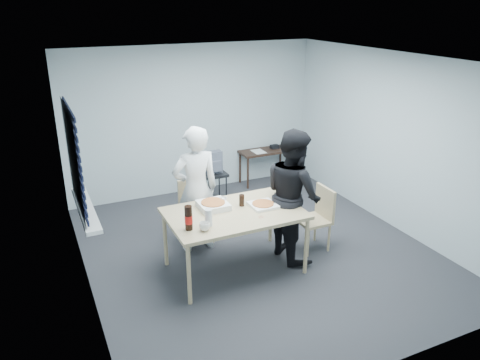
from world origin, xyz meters
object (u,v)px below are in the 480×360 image
dining_table (234,216)px  chair_right (318,214)px  stool (214,179)px  mug_a (205,227)px  soda_bottle (189,218)px  chair_far (195,206)px  person_black (293,195)px  person_white (196,190)px  side_table (265,154)px  mug_b (223,201)px  backpack (214,163)px

dining_table → chair_right: chair_right is taller
dining_table → stool: dining_table is taller
mug_a → soda_bottle: 0.21m
chair_far → person_black: (1.02, -0.99, 0.37)m
dining_table → person_black: bearing=1.6°
dining_table → person_white: bearing=109.2°
person_white → stool: 1.66m
person_black → side_table: size_ratio=1.86×
chair_far → mug_b: mug_b is taller
chair_far → side_table: bearing=38.7°
chair_far → mug_a: 1.41m
chair_far → soda_bottle: bearing=-112.2°
soda_bottle → chair_far: bearing=67.8°
side_table → mug_a: bearing=-128.5°
mug_b → chair_right: bearing=-10.1°
person_black → mug_a: person_black is taller
chair_right → side_table: bearing=78.7°
person_black → mug_b: bearing=74.3°
chair_far → mug_b: size_ratio=8.90×
chair_right → mug_b: 1.39m
mug_a → mug_b: size_ratio=1.23×
dining_table → person_black: person_black is taller
chair_far → soda_bottle: soda_bottle is taller
chair_far → chair_right: same height
backpack → stool: bearing=71.3°
side_table → mug_b: bearing=-128.3°
person_white → mug_b: size_ratio=17.70×
dining_table → chair_far: bearing=99.3°
person_white → backpack: person_white is taller
chair_far → person_black: size_ratio=0.50×
mug_b → dining_table: bearing=-82.8°
dining_table → stool: 2.18m
mug_a → soda_bottle: bearing=147.6°
dining_table → chair_right: 1.31m
mug_b → person_white: bearing=115.9°
mug_b → side_table: bearing=51.7°
dining_table → backpack: backpack is taller
chair_right → soda_bottle: 2.02m
backpack → mug_b: 1.90m
side_table → backpack: backpack is taller
soda_bottle → person_black: bearing=8.8°
side_table → mug_a: mug_a is taller
person_white → stool: (0.81, 1.37, -0.45)m
backpack → soda_bottle: 2.61m
backpack → side_table: bearing=3.9°
stool → mug_a: size_ratio=4.45×
chair_far → mug_a: mug_a is taller
chair_far → person_black: person_black is taller
person_white → mug_b: person_white is taller
chair_right → mug_a: mug_a is taller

